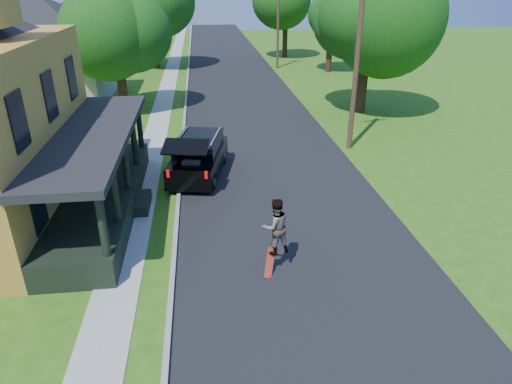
{
  "coord_description": "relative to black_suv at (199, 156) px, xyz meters",
  "views": [
    {
      "loc": [
        -2.94,
        -9.87,
        7.99
      ],
      "look_at": [
        -1.39,
        3.0,
        1.86
      ],
      "focal_mm": 32.0,
      "sensor_mm": 36.0,
      "label": 1
    }
  ],
  "objects": [
    {
      "name": "ground",
      "position": [
        3.2,
        -9.0,
        -0.88
      ],
      "size": [
        140.0,
        140.0,
        0.0
      ],
      "primitive_type": "plane",
      "color": "#2C5D12",
      "rests_on": "ground"
    },
    {
      "name": "black_suv",
      "position": [
        0.0,
        0.0,
        0.0
      ],
      "size": [
        2.79,
        5.21,
        2.3
      ],
      "rotation": [
        0.0,
        0.0,
        -0.2
      ],
      "color": "black",
      "rests_on": "ground"
    },
    {
      "name": "tree_right_near",
      "position": [
        10.46,
        9.4,
        4.88
      ],
      "size": [
        6.74,
        6.71,
        9.19
      ],
      "rotation": [
        0.0,
        0.0,
        -0.08
      ],
      "color": "black",
      "rests_on": "ground"
    },
    {
      "name": "neighbor_house_mid",
      "position": [
        -10.3,
        15.0,
        3.31
      ],
      "size": [
        12.78,
        12.78,
        8.3
      ],
      "color": "#A29B8F",
      "rests_on": "ground"
    },
    {
      "name": "skateboarder",
      "position": [
        2.2,
        -7.5,
        0.56
      ],
      "size": [
        1.0,
        0.88,
        1.74
      ],
      "rotation": [
        0.0,
        0.0,
        3.44
      ],
      "color": "black",
      "rests_on": "ground"
    },
    {
      "name": "utility_pole_near",
      "position": [
        7.7,
        2.67,
        3.9
      ],
      "size": [
        1.55,
        0.49,
        9.28
      ],
      "rotation": [
        0.0,
        0.0,
        0.24
      ],
      "color": "#402D1E",
      "rests_on": "ground"
    },
    {
      "name": "curb",
      "position": [
        -0.85,
        11.0,
        -0.88
      ],
      "size": [
        0.15,
        120.0,
        0.12
      ],
      "primitive_type": "cube",
      "color": "gray",
      "rests_on": "ground"
    },
    {
      "name": "tree_left_mid",
      "position": [
        -4.78,
        11.15,
        4.81
      ],
      "size": [
        6.91,
        6.58,
        8.55
      ],
      "rotation": [
        0.0,
        0.0,
        0.38
      ],
      "color": "black",
      "rests_on": "ground"
    },
    {
      "name": "tree_right_far",
      "position": [
        9.58,
        32.33,
        4.88
      ],
      "size": [
        6.31,
        6.34,
        8.87
      ],
      "rotation": [
        0.0,
        0.0,
        -0.14
      ],
      "color": "black",
      "rests_on": "ground"
    },
    {
      "name": "tree_right_mid",
      "position": [
        12.06,
        23.27,
        4.65
      ],
      "size": [
        5.85,
        5.55,
        8.15
      ],
      "rotation": [
        0.0,
        0.0,
        0.22
      ],
      "color": "black",
      "rests_on": "ground"
    },
    {
      "name": "neighbor_house_far",
      "position": [
        -10.3,
        31.0,
        3.31
      ],
      "size": [
        12.78,
        12.78,
        8.3
      ],
      "color": "#A29B8F",
      "rests_on": "ground"
    },
    {
      "name": "sidewalk",
      "position": [
        -2.4,
        11.0,
        -0.88
      ],
      "size": [
        1.3,
        120.0,
        0.03
      ],
      "primitive_type": "cube",
      "color": "#9D9D95",
      "rests_on": "ground"
    },
    {
      "name": "utility_pole_far",
      "position": [
        7.7,
        25.65,
        3.07
      ],
      "size": [
        1.39,
        0.54,
        7.65
      ],
      "rotation": [
        0.0,
        0.0,
        -0.31
      ],
      "color": "#402D1E",
      "rests_on": "ground"
    },
    {
      "name": "skateboard",
      "position": [
        2.01,
        -7.73,
        -0.56
      ],
      "size": [
        0.43,
        0.64,
        0.81
      ],
      "rotation": [
        0.0,
        0.0,
        0.24
      ],
      "color": "#99220D",
      "rests_on": "ground"
    },
    {
      "name": "street",
      "position": [
        3.2,
        11.0,
        -0.88
      ],
      "size": [
        8.0,
        120.0,
        0.02
      ],
      "primitive_type": "cube",
      "color": "black",
      "rests_on": "ground"
    },
    {
      "name": "front_walk",
      "position": [
        -6.3,
        -3.0,
        -0.88
      ],
      "size": [
        6.5,
        1.2,
        0.03
      ],
      "primitive_type": "cube",
      "color": "#9D9D95",
      "rests_on": "ground"
    }
  ]
}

